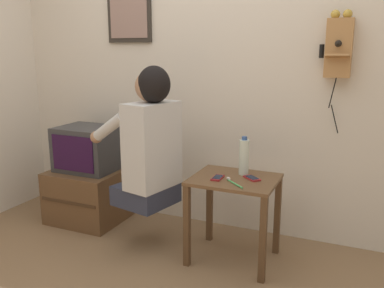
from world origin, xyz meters
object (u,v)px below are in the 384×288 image
object	(u,v)px
framed_picture	(129,10)
water_bottle	(244,157)
cell_phone_held	(218,178)
television	(88,148)
cell_phone_spare	(252,178)
toothbrush	(234,183)
person	(150,141)
wall_phone_antique	(339,47)

from	to	relation	value
framed_picture	water_bottle	xyz separation A→B (m)	(1.11, -0.39, -1.01)
framed_picture	cell_phone_held	distance (m)	1.60
television	framed_picture	world-z (taller)	framed_picture
cell_phone_held	cell_phone_spare	bearing A→B (deg)	18.68
television	toothbrush	bearing A→B (deg)	-12.45
person	toothbrush	bearing A→B (deg)	-81.19
framed_picture	water_bottle	world-z (taller)	framed_picture
person	framed_picture	distance (m)	1.19
framed_picture	wall_phone_antique	bearing A→B (deg)	-1.55
framed_picture	cell_phone_spare	world-z (taller)	framed_picture
framed_picture	toothbrush	distance (m)	1.70
person	television	world-z (taller)	person
cell_phone_held	wall_phone_antique	bearing A→B (deg)	35.53
water_bottle	cell_phone_spare	bearing A→B (deg)	-44.71
wall_phone_antique	cell_phone_held	bearing A→B (deg)	-142.02
framed_picture	toothbrush	bearing A→B (deg)	-28.83
wall_phone_antique	cell_phone_held	size ratio (longest dim) A/B	6.39
television	wall_phone_antique	size ratio (longest dim) A/B	0.59
toothbrush	cell_phone_spare	bearing A→B (deg)	12.32
television	water_bottle	xyz separation A→B (m)	(1.35, -0.08, 0.09)
cell_phone_spare	water_bottle	distance (m)	0.16
toothbrush	wall_phone_antique	bearing A→B (deg)	-0.74
person	cell_phone_held	world-z (taller)	person
person	wall_phone_antique	bearing A→B (deg)	-52.63
person	cell_phone_spare	distance (m)	0.74
water_bottle	television	bearing A→B (deg)	176.71
cell_phone_held	toothbrush	bearing A→B (deg)	-27.43
television	cell_phone_spare	bearing A→B (deg)	-6.30
framed_picture	television	bearing A→B (deg)	-127.79
television	framed_picture	distance (m)	1.17
television	framed_picture	bearing A→B (deg)	52.21
cell_phone_spare	water_bottle	bearing A→B (deg)	86.30
framed_picture	cell_phone_held	bearing A→B (deg)	-29.31
wall_phone_antique	framed_picture	xyz separation A→B (m)	(-1.63, 0.04, 0.29)
wall_phone_antique	cell_phone_spare	distance (m)	1.04
cell_phone_spare	person	bearing A→B (deg)	138.83
person	cell_phone_held	bearing A→B (deg)	-75.30
person	cell_phone_spare	size ratio (longest dim) A/B	7.35
cell_phone_spare	toothbrush	size ratio (longest dim) A/B	0.92
cell_phone_spare	water_bottle	xyz separation A→B (m)	(-0.08, 0.08, 0.12)
water_bottle	person	bearing A→B (deg)	-164.11
person	water_bottle	size ratio (longest dim) A/B	3.74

